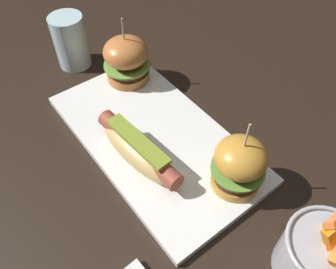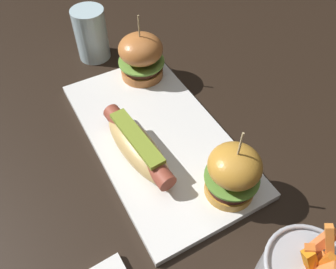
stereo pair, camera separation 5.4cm
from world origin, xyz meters
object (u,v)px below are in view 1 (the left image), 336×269
platter_main (154,137)px  hot_dog (138,149)px  slider_left (126,59)px  slider_right (239,165)px  fries_bucket (322,257)px  water_glass (71,42)px

platter_main → hot_dog: 0.07m
hot_dog → slider_left: bearing=151.8°
slider_left → slider_right: same height
platter_main → slider_right: (0.16, 0.04, 0.06)m
fries_bucket → water_glass: (-0.62, -0.04, 0.01)m
slider_left → water_glass: bearing=-155.8°
platter_main → slider_right: slider_right is taller
platter_main → slider_left: 0.18m
hot_dog → water_glass: water_glass is taller
slider_left → water_glass: slider_left is taller
platter_main → slider_right: bearing=15.3°
slider_left → water_glass: (-0.13, -0.06, -0.00)m
platter_main → water_glass: bearing=-178.4°
slider_left → slider_right: size_ratio=1.00×
slider_right → water_glass: bearing=-173.5°
platter_main → water_glass: 0.30m
slider_left → fries_bucket: bearing=-1.8°
hot_dog → water_glass: (-0.32, 0.04, 0.02)m
platter_main → slider_left: size_ratio=3.00×
hot_dog → fries_bucket: (0.30, 0.09, 0.01)m
slider_left → water_glass: size_ratio=1.20×
platter_main → hot_dog: size_ratio=2.18×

